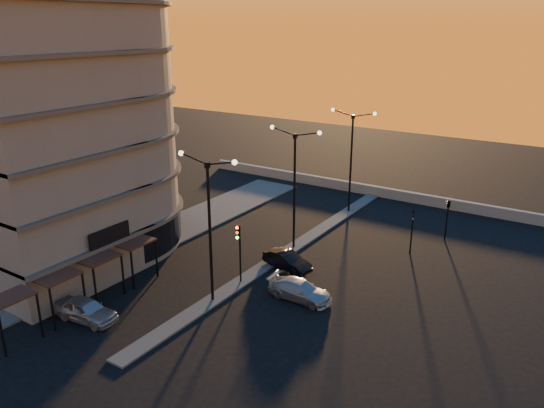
{
  "coord_description": "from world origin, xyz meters",
  "views": [
    {
      "loc": [
        19.44,
        -22.93,
        16.72
      ],
      "look_at": [
        -0.22,
        7.23,
        4.4
      ],
      "focal_mm": 35.0,
      "sensor_mm": 36.0,
      "label": 1
    }
  ],
  "objects_px": {
    "streetlamp_mid": "(295,179)",
    "traffic_light_main": "(239,244)",
    "car_hatchback": "(86,310)",
    "car_wagon": "(300,290)",
    "car_sedan": "(287,260)"
  },
  "relations": [
    {
      "from": "car_wagon",
      "to": "streetlamp_mid",
      "type": "bearing_deg",
      "value": 34.15
    },
    {
      "from": "streetlamp_mid",
      "to": "car_hatchback",
      "type": "relative_size",
      "value": 2.38
    },
    {
      "from": "car_hatchback",
      "to": "traffic_light_main",
      "type": "bearing_deg",
      "value": -34.73
    },
    {
      "from": "streetlamp_mid",
      "to": "car_sedan",
      "type": "xyz_separation_m",
      "value": [
        1.5,
        -3.41,
        -4.96
      ]
    },
    {
      "from": "streetlamp_mid",
      "to": "car_wagon",
      "type": "bearing_deg",
      "value": -56.31
    },
    {
      "from": "car_hatchback",
      "to": "car_wagon",
      "type": "height_order",
      "value": "car_hatchback"
    },
    {
      "from": "car_sedan",
      "to": "car_hatchback",
      "type": "bearing_deg",
      "value": 165.74
    },
    {
      "from": "car_hatchback",
      "to": "car_wagon",
      "type": "distance_m",
      "value": 13.02
    },
    {
      "from": "car_sedan",
      "to": "car_wagon",
      "type": "relative_size",
      "value": 0.9
    },
    {
      "from": "streetlamp_mid",
      "to": "car_sedan",
      "type": "height_order",
      "value": "streetlamp_mid"
    },
    {
      "from": "traffic_light_main",
      "to": "car_sedan",
      "type": "distance_m",
      "value": 4.6
    },
    {
      "from": "streetlamp_mid",
      "to": "traffic_light_main",
      "type": "height_order",
      "value": "streetlamp_mid"
    },
    {
      "from": "traffic_light_main",
      "to": "car_sedan",
      "type": "bearing_deg",
      "value": 68.02
    },
    {
      "from": "car_hatchback",
      "to": "car_sedan",
      "type": "xyz_separation_m",
      "value": [
        6.31,
        12.43,
        -0.05
      ]
    },
    {
      "from": "car_sedan",
      "to": "car_wagon",
      "type": "distance_m",
      "value": 4.49
    }
  ]
}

